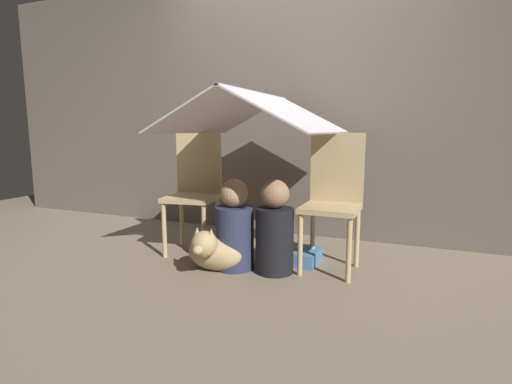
% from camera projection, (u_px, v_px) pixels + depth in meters
% --- Properties ---
extents(ground_plane, '(8.80, 8.80, 0.00)m').
position_uv_depth(ground_plane, '(251.00, 265.00, 2.99)').
color(ground_plane, gray).
extents(wall_back, '(7.00, 0.05, 2.50)m').
position_uv_depth(wall_back, '(293.00, 103.00, 3.73)').
color(wall_back, '#6B6056').
rests_on(wall_back, ground_plane).
extents(chair_left, '(0.45, 0.45, 0.98)m').
position_uv_depth(chair_left, '(195.00, 187.00, 3.29)').
color(chair_left, '#D1B27F').
rests_on(chair_left, ground_plane).
extents(chair_right, '(0.39, 0.39, 0.98)m').
position_uv_depth(chair_right, '(333.00, 196.00, 2.86)').
color(chair_right, '#D1B27F').
rests_on(chair_right, ground_plane).
extents(sheet_canopy, '(1.14, 1.23, 0.30)m').
position_uv_depth(sheet_canopy, '(256.00, 112.00, 2.91)').
color(sheet_canopy, silver).
extents(person_front, '(0.28, 0.28, 0.66)m').
position_uv_depth(person_front, '(235.00, 229.00, 2.89)').
color(person_front, '#2D3351').
rests_on(person_front, ground_plane).
extents(person_second, '(0.27, 0.27, 0.67)m').
position_uv_depth(person_second, '(275.00, 231.00, 2.80)').
color(person_second, black).
rests_on(person_second, ground_plane).
extents(dog, '(0.43, 0.41, 0.35)m').
position_uv_depth(dog, '(213.00, 251.00, 2.85)').
color(dog, tan).
rests_on(dog, ground_plane).
extents(floor_cushion, '(0.39, 0.31, 0.10)m').
position_uv_depth(floor_cushion, '(293.00, 255.00, 3.07)').
color(floor_cushion, '#4C7FB2').
rests_on(floor_cushion, ground_plane).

